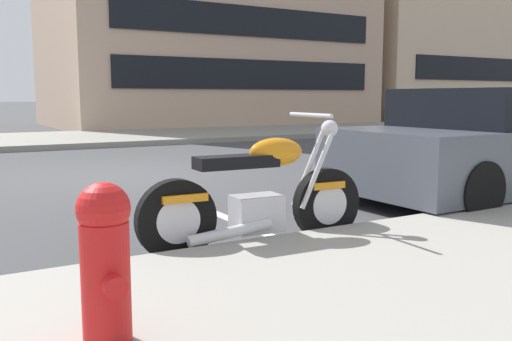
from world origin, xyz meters
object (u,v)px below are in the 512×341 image
(fire_hydrant, at_px, (105,259))
(parked_car_near_corner, at_px, (489,146))
(parked_motorcycle, at_px, (259,198))
(car_opposite_curb, at_px, (462,113))

(fire_hydrant, bearing_deg, parked_car_near_corner, 21.35)
(parked_motorcycle, distance_m, car_opposite_curb, 16.12)
(parked_motorcycle, bearing_deg, parked_car_near_corner, 12.60)
(parked_motorcycle, height_order, fire_hydrant, parked_motorcycle)
(car_opposite_curb, bearing_deg, parked_car_near_corner, 43.80)
(parked_car_near_corner, bearing_deg, car_opposite_curb, 39.84)
(parked_car_near_corner, bearing_deg, fire_hydrant, -159.97)
(parked_car_near_corner, relative_size, car_opposite_curb, 0.96)
(car_opposite_curb, bearing_deg, fire_hydrant, 37.69)
(fire_hydrant, bearing_deg, car_opposite_curb, 35.05)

